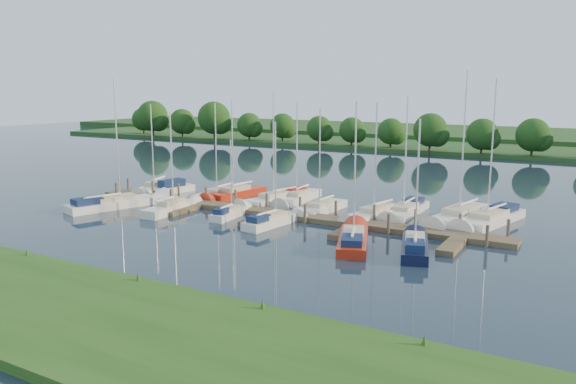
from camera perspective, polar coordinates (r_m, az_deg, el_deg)
The scene contains 24 objects.
ground at distance 42.76m, azimuth -6.80°, elevation -4.45°, with size 260.00×260.00×0.00m, color #192333.
near_bank at distance 31.92m, azimuth -24.38°, elevation -10.11°, with size 90.00×10.00×0.50m, color #244914.
dock at distance 48.60m, azimuth -1.68°, elevation -2.32°, with size 40.00×6.00×0.40m.
mooring_pilings at distance 49.46m, azimuth -1.01°, elevation -1.61°, with size 38.24×2.84×2.00m.
far_shore at distance 111.44m, azimuth 16.80°, elevation 4.55°, with size 180.00×30.00×0.60m, color #1E4119.
distant_hill at distance 135.80m, azimuth 19.22°, elevation 5.58°, with size 220.00×40.00×1.40m, color #2E5324.
treeline at distance 98.07m, azimuth 15.20°, elevation 6.12°, with size 147.69×10.29×8.26m.
sailboat_n_0 at distance 62.62m, azimuth -13.33°, elevation 0.37°, with size 3.48×7.57×9.70m.
motorboat at distance 61.04m, azimuth -11.86°, elevation 0.26°, with size 2.81×5.77×1.77m.
sailboat_n_2 at distance 57.83m, azimuth -7.09°, elevation -0.26°, with size 1.88×7.76×9.86m.
sailboat_n_3 at distance 57.49m, azimuth -5.38°, elevation -0.27°, with size 3.04×8.07×10.30m.
sailboat_n_4 at distance 54.05m, azimuth -1.11°, elevation -0.86°, with size 3.98×8.75×11.11m.
sailboat_n_5 at distance 55.14m, azimuth 1.02°, elevation -0.69°, with size 2.23×7.89×10.14m.
sailboat_n_6 at distance 50.35m, azimuth 3.32°, elevation -1.79°, with size 2.12×7.54×9.61m.
sailboat_n_7 at distance 48.46m, azimuth 8.89°, elevation -2.38°, with size 3.40×8.06×10.26m.
sailboat_n_8 at distance 50.49m, azimuth 11.80°, elevation -1.93°, with size 2.09×8.56×10.80m.
sailboat_n_9 at distance 49.13m, azimuth 17.12°, elevation -2.55°, with size 4.10×10.26×12.89m.
sailboat_n_10 at distance 48.96m, azimuth 19.81°, elevation -2.70°, with size 4.32×9.74×12.19m.
sailboat_s_0 at distance 54.78m, azimuth -17.07°, elevation -1.18°, with size 4.77×9.77×12.30m.
sailboat_s_1 at distance 51.42m, azimuth -11.74°, elevation -1.72°, with size 2.04×7.09×9.30m.
sailboat_s_2 at distance 48.65m, azimuth -5.92°, elevation -2.22°, with size 1.64×5.36×7.02m.
sailboat_s_3 at distance 45.70m, azimuth -1.56°, elevation -2.99°, with size 2.31×6.81×8.73m.
sailboat_s_4 at distance 40.44m, azimuth 6.65°, elevation -4.86°, with size 4.30×8.21×10.47m.
sailboat_s_5 at distance 39.22m, azimuth 12.75°, elevation -5.52°, with size 3.43×7.27×9.40m.
Camera 1 is at (24.70, -33.14, 10.97)m, focal length 35.00 mm.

